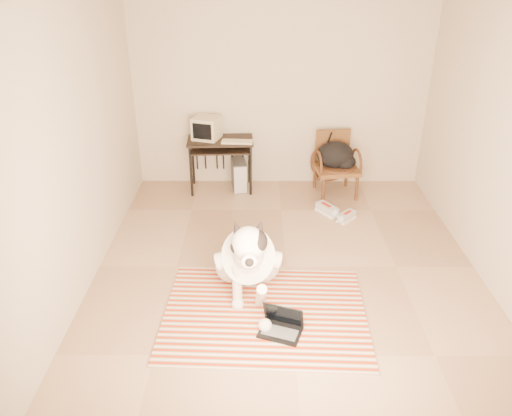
{
  "coord_description": "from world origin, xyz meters",
  "views": [
    {
      "loc": [
        -0.31,
        -4.45,
        2.99
      ],
      "look_at": [
        -0.32,
        -0.35,
        0.89
      ],
      "focal_mm": 35.0,
      "sensor_mm": 36.0,
      "label": 1
    }
  ],
  "objects_px": {
    "laptop": "(282,325)",
    "pc_tower": "(239,174)",
    "crt_monitor": "(207,128)",
    "rattan_chair": "(336,164)",
    "backpack": "(337,156)",
    "computer_desk": "(220,147)",
    "dog": "(248,258)"
  },
  "relations": [
    {
      "from": "pc_tower",
      "to": "dog",
      "type": "bearing_deg",
      "value": -85.95
    },
    {
      "from": "crt_monitor",
      "to": "computer_desk",
      "type": "bearing_deg",
      "value": -14.97
    },
    {
      "from": "computer_desk",
      "to": "rattan_chair",
      "type": "xyz_separation_m",
      "value": [
        1.57,
        -0.09,
        -0.21
      ]
    },
    {
      "from": "laptop",
      "to": "rattan_chair",
      "type": "distance_m",
      "value": 3.05
    },
    {
      "from": "computer_desk",
      "to": "backpack",
      "type": "relative_size",
      "value": 1.75
    },
    {
      "from": "laptop",
      "to": "dog",
      "type": "bearing_deg",
      "value": 116.79
    },
    {
      "from": "crt_monitor",
      "to": "pc_tower",
      "type": "relative_size",
      "value": 0.9
    },
    {
      "from": "dog",
      "to": "backpack",
      "type": "relative_size",
      "value": 2.59
    },
    {
      "from": "dog",
      "to": "crt_monitor",
      "type": "distance_m",
      "value": 2.57
    },
    {
      "from": "computer_desk",
      "to": "crt_monitor",
      "type": "bearing_deg",
      "value": 165.03
    },
    {
      "from": "computer_desk",
      "to": "pc_tower",
      "type": "relative_size",
      "value": 1.98
    },
    {
      "from": "computer_desk",
      "to": "pc_tower",
      "type": "xyz_separation_m",
      "value": [
        0.24,
        0.06,
        -0.43
      ]
    },
    {
      "from": "dog",
      "to": "pc_tower",
      "type": "relative_size",
      "value": 2.94
    },
    {
      "from": "computer_desk",
      "to": "backpack",
      "type": "height_order",
      "value": "backpack"
    },
    {
      "from": "crt_monitor",
      "to": "rattan_chair",
      "type": "bearing_deg",
      "value": -4.6
    },
    {
      "from": "crt_monitor",
      "to": "laptop",
      "type": "bearing_deg",
      "value": -73.51
    },
    {
      "from": "computer_desk",
      "to": "rattan_chair",
      "type": "distance_m",
      "value": 1.59
    },
    {
      "from": "pc_tower",
      "to": "rattan_chair",
      "type": "height_order",
      "value": "rattan_chair"
    },
    {
      "from": "computer_desk",
      "to": "laptop",
      "type": "bearing_deg",
      "value": -76.5
    },
    {
      "from": "laptop",
      "to": "pc_tower",
      "type": "relative_size",
      "value": 0.93
    },
    {
      "from": "laptop",
      "to": "backpack",
      "type": "height_order",
      "value": "backpack"
    },
    {
      "from": "pc_tower",
      "to": "backpack",
      "type": "height_order",
      "value": "backpack"
    },
    {
      "from": "pc_tower",
      "to": "laptop",
      "type": "bearing_deg",
      "value": -81.15
    },
    {
      "from": "laptop",
      "to": "computer_desk",
      "type": "distance_m",
      "value": 3.13
    },
    {
      "from": "rattan_chair",
      "to": "backpack",
      "type": "xyz_separation_m",
      "value": [
        0.0,
        -0.05,
        0.13
      ]
    },
    {
      "from": "backpack",
      "to": "pc_tower",
      "type": "bearing_deg",
      "value": 171.54
    },
    {
      "from": "pc_tower",
      "to": "rattan_chair",
      "type": "relative_size",
      "value": 0.54
    },
    {
      "from": "crt_monitor",
      "to": "rattan_chair",
      "type": "height_order",
      "value": "crt_monitor"
    },
    {
      "from": "computer_desk",
      "to": "backpack",
      "type": "xyz_separation_m",
      "value": [
        1.57,
        -0.14,
        -0.08
      ]
    },
    {
      "from": "rattan_chair",
      "to": "laptop",
      "type": "bearing_deg",
      "value": -106.32
    },
    {
      "from": "computer_desk",
      "to": "rattan_chair",
      "type": "height_order",
      "value": "rattan_chair"
    },
    {
      "from": "laptop",
      "to": "crt_monitor",
      "type": "bearing_deg",
      "value": 106.49
    }
  ]
}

